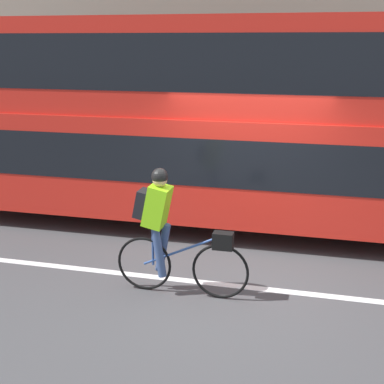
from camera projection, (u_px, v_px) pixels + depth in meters
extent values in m
plane|color=#424244|center=(231.00, 282.00, 7.47)|extent=(80.00, 80.00, 0.00)
cube|color=silver|center=(230.00, 285.00, 7.38)|extent=(50.00, 0.14, 0.01)
cube|color=gray|center=(273.00, 181.00, 12.65)|extent=(60.00, 2.42, 0.11)
cylinder|color=black|center=(366.00, 205.00, 9.13)|extent=(1.10, 0.30, 1.10)
cylinder|color=black|center=(46.00, 183.00, 10.57)|extent=(1.10, 0.30, 1.10)
cube|color=red|center=(195.00, 159.00, 9.67)|extent=(9.78, 2.42, 1.74)
cube|color=black|center=(195.00, 147.00, 9.61)|extent=(9.38, 2.44, 0.77)
cube|color=red|center=(195.00, 65.00, 9.22)|extent=(9.78, 2.33, 1.57)
cube|color=black|center=(195.00, 60.00, 9.20)|extent=(9.38, 2.35, 0.88)
torus|color=black|center=(220.00, 272.00, 6.92)|extent=(0.75, 0.04, 0.75)
torus|color=black|center=(144.00, 264.00, 7.17)|extent=(0.75, 0.04, 0.75)
cylinder|color=#2D4C8C|center=(182.00, 250.00, 6.98)|extent=(1.05, 0.03, 0.51)
cylinder|color=#2D4C8C|center=(153.00, 245.00, 7.06)|extent=(0.03, 0.03, 0.56)
cube|color=black|center=(223.00, 241.00, 6.80)|extent=(0.26, 0.16, 0.22)
cube|color=#8CE019|center=(157.00, 206.00, 6.90)|extent=(0.37, 0.32, 0.58)
cube|color=black|center=(143.00, 203.00, 6.94)|extent=(0.21, 0.26, 0.38)
cylinder|color=#384C7A|center=(163.00, 247.00, 7.14)|extent=(0.22, 0.11, 0.68)
cylinder|color=#384C7A|center=(159.00, 252.00, 6.97)|extent=(0.20, 0.11, 0.68)
sphere|color=tan|center=(160.00, 180.00, 6.79)|extent=(0.19, 0.19, 0.19)
sphere|color=black|center=(160.00, 176.00, 6.78)|extent=(0.21, 0.21, 0.21)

